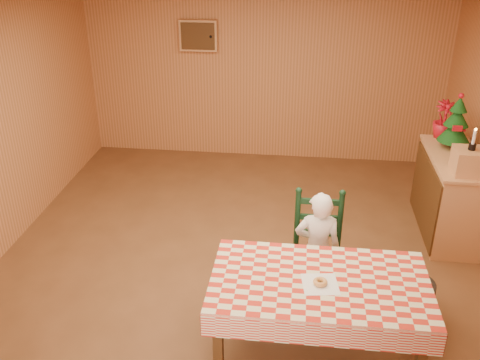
# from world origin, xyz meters

# --- Properties ---
(ground) EXTENTS (6.00, 6.00, 0.00)m
(ground) POSITION_xyz_m (0.00, 0.00, 0.00)
(ground) COLOR brown
(ground) RESTS_ON ground
(cabin_walls) EXTENTS (5.10, 6.05, 2.65)m
(cabin_walls) POSITION_xyz_m (-0.00, 0.53, 1.83)
(cabin_walls) COLOR #BD7644
(cabin_walls) RESTS_ON ground
(dining_table) EXTENTS (1.66, 0.96, 0.77)m
(dining_table) POSITION_xyz_m (0.75, -1.05, 0.69)
(dining_table) COLOR #4B2D14
(dining_table) RESTS_ON ground
(ladder_chair) EXTENTS (0.44, 0.40, 1.08)m
(ladder_chair) POSITION_xyz_m (0.75, -0.26, 0.50)
(ladder_chair) COLOR black
(ladder_chair) RESTS_ON ground
(seated_child) EXTENTS (0.41, 0.27, 1.12)m
(seated_child) POSITION_xyz_m (0.75, -0.32, 0.56)
(seated_child) COLOR white
(seated_child) RESTS_ON ground
(napkin) EXTENTS (0.29, 0.29, 0.00)m
(napkin) POSITION_xyz_m (0.75, -1.10, 0.77)
(napkin) COLOR white
(napkin) RESTS_ON dining_table
(donut) EXTENTS (0.13, 0.13, 0.04)m
(donut) POSITION_xyz_m (0.75, -1.10, 0.79)
(donut) COLOR #D8964D
(donut) RESTS_ON napkin
(shelf_unit) EXTENTS (0.54, 1.24, 0.93)m
(shelf_unit) POSITION_xyz_m (2.20, 1.06, 0.47)
(shelf_unit) COLOR tan
(shelf_unit) RESTS_ON ground
(crate) EXTENTS (0.30, 0.30, 0.25)m
(crate) POSITION_xyz_m (2.21, 0.66, 1.06)
(crate) COLOR tan
(crate) RESTS_ON shelf_unit
(christmas_tree) EXTENTS (0.34, 0.34, 0.62)m
(christmas_tree) POSITION_xyz_m (2.21, 1.31, 1.21)
(christmas_tree) COLOR #4B2D14
(christmas_tree) RESTS_ON shelf_unit
(flower_arrangement) EXTENTS (0.30, 0.30, 0.43)m
(flower_arrangement) POSITION_xyz_m (2.16, 1.61, 1.15)
(flower_arrangement) COLOR #B3101F
(flower_arrangement) RESTS_ON shelf_unit
(candle_set) EXTENTS (0.07, 0.07, 0.22)m
(candle_set) POSITION_xyz_m (2.21, 0.66, 1.24)
(candle_set) COLOR black
(candle_set) RESTS_ON crate
(storage_bin) EXTENTS (0.47, 0.47, 0.37)m
(storage_bin) POSITION_xyz_m (1.60, -0.45, 0.19)
(storage_bin) COLOR black
(storage_bin) RESTS_ON ground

